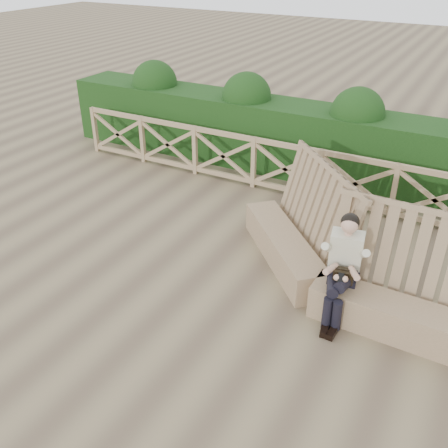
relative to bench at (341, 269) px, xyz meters
The scene contains 5 objects.
ground 2.21m from the bench, 157.78° to the right, with size 60.00×60.00×0.00m, color brown.
bench is the anchor object (origin of this frame).
woman 0.63m from the bench, 75.05° to the right, with size 0.48×0.94×1.52m.
guardrail 3.35m from the bench, 126.85° to the left, with size 10.10×0.09×1.10m.
hedge 4.38m from the bench, 117.36° to the left, with size 12.00×1.20×1.50m, color black.
Camera 1 is at (3.39, -5.22, 4.55)m, focal length 40.00 mm.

